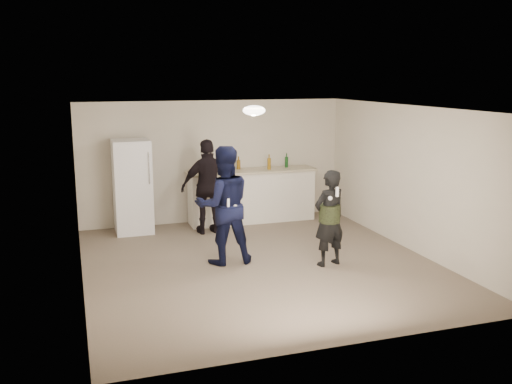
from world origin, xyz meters
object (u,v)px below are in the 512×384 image
object	(u,v)px
counter	(252,197)
woman	(329,218)
shaker	(199,168)
fridge	(132,187)
man	(224,205)
spectator	(209,187)

from	to	relation	value
counter	woman	distance (m)	3.08
shaker	woman	size ratio (longest dim) A/B	0.11
fridge	shaker	world-z (taller)	fridge
fridge	woman	xyz separation A→B (m)	(2.75, -2.98, -0.13)
man	woman	world-z (taller)	man
man	shaker	bearing A→B (deg)	-92.67
man	woman	xyz separation A→B (m)	(1.56, -0.64, -0.18)
counter	shaker	xyz separation A→B (m)	(-1.09, 0.04, 0.65)
counter	shaker	size ratio (longest dim) A/B	15.29
fridge	man	distance (m)	2.63
spectator	woman	bearing A→B (deg)	116.62
spectator	fridge	bearing A→B (deg)	-23.16
spectator	shaker	bearing A→B (deg)	-89.58
counter	fridge	bearing A→B (deg)	-178.35
man	spectator	size ratio (longest dim) A/B	1.05
counter	fridge	size ratio (longest dim) A/B	1.44
fridge	woman	bearing A→B (deg)	-47.35
counter	fridge	xyz separation A→B (m)	(-2.43, -0.07, 0.38)
fridge	woman	world-z (taller)	fridge
fridge	woman	size ratio (longest dim) A/B	1.16
fridge	spectator	bearing A→B (deg)	-20.69
woman	spectator	bearing A→B (deg)	-74.58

